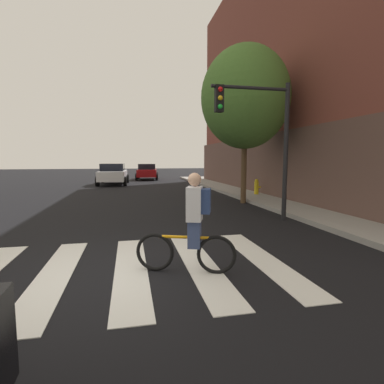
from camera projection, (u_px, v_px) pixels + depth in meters
The scene contains 8 objects.
ground_plane at pixel (109, 271), 5.08m from camera, with size 120.00×120.00×0.00m, color black.
crosswalk_stripes at pixel (131, 269), 5.16m from camera, with size 5.50×3.68×0.01m.
sedan_mid at pixel (113, 174), 22.78m from camera, with size 2.36×4.73×1.61m.
sedan_far at pixel (147, 171), 28.39m from camera, with size 2.37×4.51×1.51m.
cyclist at pixel (193, 224), 4.91m from camera, with size 1.63×0.64×1.69m.
traffic_light_near at pixel (261, 128), 8.87m from camera, with size 2.47×0.28×4.20m.
fire_hydrant at pixel (257, 187), 15.06m from camera, with size 0.33×0.22×0.78m.
street_tree_near at pixel (245, 98), 12.58m from camera, with size 3.76×3.76×6.70m.
Camera 1 is at (0.38, -5.09, 1.90)m, focal length 27.69 mm.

